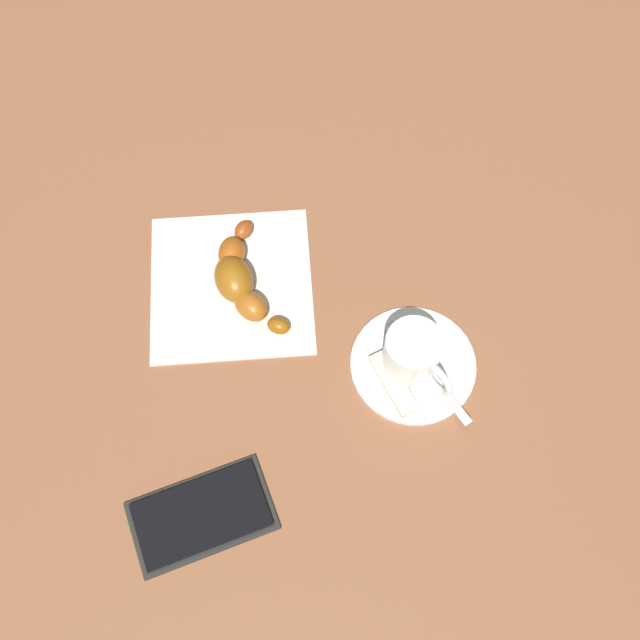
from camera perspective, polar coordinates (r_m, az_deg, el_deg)
ground_plane at (r=0.81m, az=-0.15°, el=-1.07°), size 1.80×1.80×0.00m
saucer at (r=0.80m, az=6.88°, el=-3.23°), size 0.13×0.13×0.01m
espresso_cup at (r=0.77m, az=6.91°, el=-2.47°), size 0.07×0.07×0.05m
teaspoon at (r=0.80m, az=7.00°, el=-2.56°), size 0.10×0.11×0.01m
sugar_packet at (r=0.78m, az=5.43°, el=-4.63°), size 0.05×0.07×0.01m
napkin at (r=0.84m, az=-6.55°, el=2.64°), size 0.20×0.21×0.00m
croissant at (r=0.82m, az=-5.96°, el=3.04°), size 0.10×0.13×0.04m
cell_phone at (r=0.76m, az=-8.72°, el=-14.02°), size 0.15×0.13×0.01m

